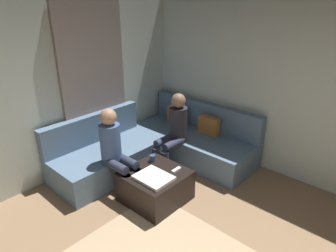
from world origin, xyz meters
TOP-DOWN VIEW (x-y plane):
  - wall_back at (0.00, 2.94)m, footprint 6.00×0.12m
  - wall_left at (-2.94, 0.00)m, footprint 0.12×6.00m
  - curtain_panel at (-2.84, 1.30)m, footprint 0.06×1.10m
  - sectional_couch at (-2.08, 1.88)m, footprint 2.10×2.55m
  - ottoman at (-1.41, 1.13)m, footprint 0.76×0.76m
  - folded_blanket at (-1.31, 1.01)m, footprint 0.44×0.36m
  - coffee_mug at (-1.63, 1.31)m, footprint 0.08×0.08m
  - game_remote at (-1.23, 1.35)m, footprint 0.05×0.15m
  - person_on_couch_back at (-1.78, 1.93)m, footprint 0.30×0.60m
  - person_on_couch_side at (-1.93, 0.92)m, footprint 0.60×0.30m

SIDE VIEW (x-z plane):
  - ottoman at x=-1.41m, z-range 0.00..0.42m
  - sectional_couch at x=-2.08m, z-range -0.15..0.72m
  - game_remote at x=-1.23m, z-range 0.42..0.44m
  - folded_blanket at x=-1.31m, z-range 0.42..0.46m
  - coffee_mug at x=-1.63m, z-range 0.42..0.52m
  - person_on_couch_back at x=-1.78m, z-range 0.06..1.26m
  - person_on_couch_side at x=-1.93m, z-range 0.06..1.26m
  - curtain_panel at x=-2.84m, z-range 0.00..2.50m
  - wall_back at x=0.00m, z-range 0.00..2.70m
  - wall_left at x=-2.94m, z-range 0.00..2.70m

